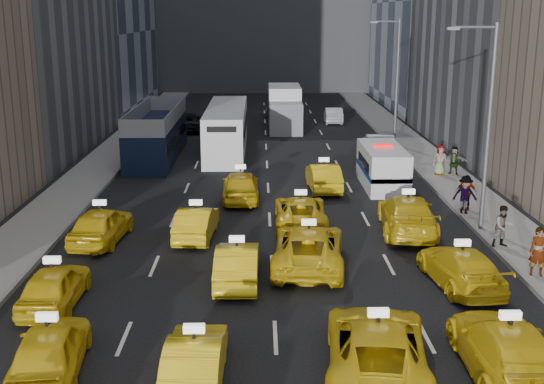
{
  "coord_description": "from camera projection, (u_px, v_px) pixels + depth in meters",
  "views": [
    {
      "loc": [
        -0.42,
        -16.53,
        9.35
      ],
      "look_at": [
        0.07,
        11.44,
        2.0
      ],
      "focal_mm": 45.0,
      "sensor_mm": 36.0,
      "label": 1
    }
  ],
  "objects": [
    {
      "name": "taxi_10",
      "position": [
        309.0,
        247.0,
        25.78
      ],
      "size": [
        3.08,
        5.8,
        1.55
      ],
      "primitive_type": "imported",
      "rotation": [
        0.0,
        0.0,
        3.05
      ],
      "color": "gold",
      "rests_on": "ground"
    },
    {
      "name": "taxi_9",
      "position": [
        237.0,
        264.0,
        24.29
      ],
      "size": [
        1.53,
        4.3,
        1.41
      ],
      "primitive_type": "imported",
      "rotation": [
        0.0,
        0.0,
        3.13
      ],
      "color": "gold",
      "rests_on": "ground"
    },
    {
      "name": "taxi_16",
      "position": [
        241.0,
        186.0,
        34.96
      ],
      "size": [
        1.98,
        4.64,
        1.56
      ],
      "primitive_type": "imported",
      "rotation": [
        0.0,
        0.0,
        3.17
      ],
      "color": "gold",
      "rests_on": "ground"
    },
    {
      "name": "taxi_13",
      "position": [
        196.0,
        223.0,
        29.12
      ],
      "size": [
        1.72,
        4.22,
        1.36
      ],
      "primitive_type": "imported",
      "rotation": [
        0.0,
        0.0,
        3.07
      ],
      "color": "gold",
      "rests_on": "ground"
    },
    {
      "name": "misc_car_4",
      "position": [
        333.0,
        115.0,
        59.86
      ],
      "size": [
        1.57,
        4.22,
        1.38
      ],
      "primitive_type": "imported",
      "rotation": [
        0.0,
        0.0,
        3.12
      ],
      "color": "#A3A6AB",
      "rests_on": "ground"
    },
    {
      "name": "ground",
      "position": [
        277.0,
        371.0,
        18.37
      ],
      "size": [
        160.0,
        160.0,
        0.0
      ],
      "primitive_type": "plane",
      "color": "black",
      "rests_on": "ground"
    },
    {
      "name": "taxi_11",
      "position": [
        461.0,
        267.0,
        23.99
      ],
      "size": [
        2.46,
        4.95,
        1.38
      ],
      "primitive_type": "imported",
      "rotation": [
        0.0,
        0.0,
        3.25
      ],
      "color": "gold",
      "rests_on": "ground"
    },
    {
      "name": "taxi_7",
      "position": [
        507.0,
        350.0,
        17.9
      ],
      "size": [
        2.3,
        5.41,
        1.56
      ],
      "primitive_type": "imported",
      "rotation": [
        0.0,
        0.0,
        3.12
      ],
      "color": "gold",
      "rests_on": "ground"
    },
    {
      "name": "double_decker",
      "position": [
        157.0,
        133.0,
        45.11
      ],
      "size": [
        3.47,
        11.83,
        3.39
      ],
      "rotation": [
        0.0,
        0.0,
        -0.07
      ],
      "color": "black",
      "rests_on": "ground"
    },
    {
      "name": "pedestrian_4",
      "position": [
        440.0,
        160.0,
        39.87
      ],
      "size": [
        0.87,
        0.48,
        1.77
      ],
      "primitive_type": "imported",
      "rotation": [
        0.0,
        0.0,
        0.01
      ],
      "color": "gray",
      "rests_on": "sidewalk_east"
    },
    {
      "name": "taxi_6",
      "position": [
        377.0,
        348.0,
        17.99
      ],
      "size": [
        3.3,
        5.97,
        1.58
      ],
      "primitive_type": "imported",
      "rotation": [
        0.0,
        0.0,
        3.02
      ],
      "color": "gold",
      "rests_on": "ground"
    },
    {
      "name": "misc_car_0",
      "position": [
        379.0,
        146.0,
        45.07
      ],
      "size": [
        2.07,
        5.16,
        1.67
      ],
      "primitive_type": "imported",
      "rotation": [
        0.0,
        0.0,
        3.08
      ],
      "color": "#B8BBC0",
      "rests_on": "ground"
    },
    {
      "name": "city_bus",
      "position": [
        227.0,
        130.0,
        47.05
      ],
      "size": [
        3.49,
        12.43,
        3.17
      ],
      "rotation": [
        0.0,
        0.0,
        -0.08
      ],
      "color": "silver",
      "rests_on": "ground"
    },
    {
      "name": "taxi_15",
      "position": [
        407.0,
        214.0,
        29.85
      ],
      "size": [
        2.82,
        5.82,
        1.63
      ],
      "primitive_type": "imported",
      "rotation": [
        0.0,
        0.0,
        3.04
      ],
      "color": "gold",
      "rests_on": "ground"
    },
    {
      "name": "taxi_8",
      "position": [
        54.0,
        286.0,
        22.33
      ],
      "size": [
        1.68,
        4.08,
        1.38
      ],
      "primitive_type": "imported",
      "rotation": [
        0.0,
        0.0,
        3.13
      ],
      "color": "gold",
      "rests_on": "ground"
    },
    {
      "name": "nypd_van",
      "position": [
        382.0,
        167.0,
        37.71
      ],
      "size": [
        2.56,
        5.72,
        2.4
      ],
      "rotation": [
        0.0,
        0.0,
        0.07
      ],
      "color": "silver",
      "rests_on": "ground"
    },
    {
      "name": "taxi_5",
      "position": [
        195.0,
        360.0,
        17.56
      ],
      "size": [
        1.49,
        4.15,
        1.36
      ],
      "primitive_type": "imported",
      "rotation": [
        0.0,
        0.0,
        3.13
      ],
      "color": "gold",
      "rests_on": "ground"
    },
    {
      "name": "pedestrian_3",
      "position": [
        466.0,
        192.0,
        32.79
      ],
      "size": [
        1.1,
        0.8,
        1.72
      ],
      "primitive_type": "imported",
      "rotation": [
        0.0,
        0.0,
        -0.38
      ],
      "color": "gray",
      "rests_on": "sidewalk_east"
    },
    {
      "name": "streetlight_near",
      "position": [
        486.0,
        121.0,
        28.88
      ],
      "size": [
        2.15,
        0.22,
        9.0
      ],
      "color": "#595B60",
      "rests_on": "ground"
    },
    {
      "name": "taxi_12",
      "position": [
        101.0,
        225.0,
        28.55
      ],
      "size": [
        2.23,
        4.6,
        1.52
      ],
      "primitive_type": "imported",
      "rotation": [
        0.0,
        0.0,
        3.04
      ],
      "color": "gold",
      "rests_on": "ground"
    },
    {
      "name": "misc_car_3",
      "position": [
        230.0,
        110.0,
        61.81
      ],
      "size": [
        2.54,
        5.03,
        1.64
      ],
      "primitive_type": "imported",
      "rotation": [
        0.0,
        0.0,
        3.01
      ],
      "color": "black",
      "rests_on": "ground"
    },
    {
      "name": "misc_car_1",
      "position": [
        188.0,
        122.0,
        55.84
      ],
      "size": [
        2.77,
        5.38,
        1.45
      ],
      "primitive_type": "imported",
      "rotation": [
        0.0,
        0.0,
        3.21
      ],
      "color": "black",
      "rests_on": "ground"
    },
    {
      "name": "curb_west",
      "position": [
        122.0,
        167.0,
        42.37
      ],
      "size": [
        0.15,
        90.0,
        0.18
      ],
      "primitive_type": "cube",
      "color": "slate",
      "rests_on": "ground"
    },
    {
      "name": "taxi_4",
      "position": [
        50.0,
        350.0,
        18.04
      ],
      "size": [
        2.1,
        4.4,
        1.45
      ],
      "primitive_type": "imported",
      "rotation": [
        0.0,
        0.0,
        3.24
      ],
      "color": "gold",
      "rests_on": "ground"
    },
    {
      "name": "sidewalk_west",
      "position": [
        99.0,
        167.0,
        42.35
      ],
      "size": [
        3.0,
        90.0,
        0.15
      ],
      "primitive_type": "cube",
      "color": "gray",
      "rests_on": "ground"
    },
    {
      "name": "pedestrian_5",
      "position": [
        454.0,
        160.0,
        40.11
      ],
      "size": [
        1.55,
        1.0,
        1.62
      ],
      "primitive_type": "imported",
      "rotation": [
        0.0,
        0.0,
        -0.42
      ],
      "color": "gray",
      "rests_on": "sidewalk_east"
    },
    {
      "name": "box_truck",
      "position": [
        285.0,
        108.0,
        56.49
      ],
      "size": [
        2.66,
        7.64,
        3.48
      ],
      "rotation": [
        0.0,
        0.0,
        -0.01
      ],
      "color": "white",
      "rests_on": "ground"
    },
    {
      "name": "pedestrian_2",
      "position": [
        465.0,
        195.0,
        32.07
      ],
      "size": [
        1.21,
        0.57,
        1.83
      ],
      "primitive_type": "imported",
      "rotation": [
        0.0,
        0.0,
        -0.07
      ],
      "color": "gray",
      "rests_on": "sidewalk_east"
    },
    {
      "name": "taxi_14",
      "position": [
        301.0,
        211.0,
        30.76
      ],
      "size": [
        2.36,
        4.95,
        1.36
      ],
      "primitive_type": "imported",
      "rotation": [
        0.0,
        0.0,
        3.12
      ],
      "color": "gold",
      "rests_on": "ground"
    },
    {
      "name": "misc_car_2",
      "position": [
        279.0,
        110.0,
        61.99
      ],
      "size": [
        2.57,
        5.71,
        1.63
      ],
      "primitive_type": "imported",
      "rotation": [
        0.0,
        0.0,
        3.19
      ],
      "color": "gray",
      "rests_on": "ground"
    },
    {
      "name": "taxi_17",
      "position": [
        324.0,
        177.0,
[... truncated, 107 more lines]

